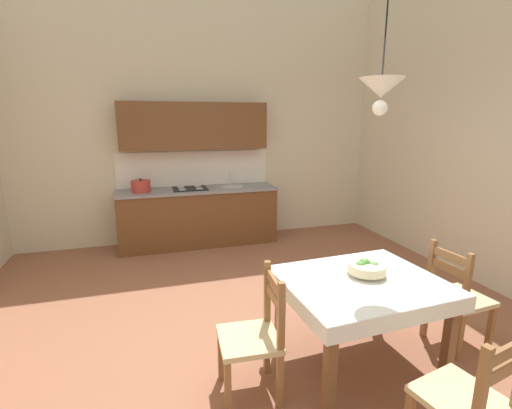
# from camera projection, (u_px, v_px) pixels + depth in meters

# --- Properties ---
(ground_plane) EXTENTS (6.36, 6.65, 0.10)m
(ground_plane) POSITION_uv_depth(u_px,v_px,m) (260.00, 340.00, 3.36)
(ground_plane) COLOR #935B42
(wall_back) EXTENTS (6.36, 0.12, 4.18)m
(wall_back) POSITION_uv_depth(u_px,v_px,m) (202.00, 110.00, 5.75)
(wall_back) COLOR beige
(wall_back) RESTS_ON ground_plane
(kitchen_cabinetry) EXTENTS (2.44, 0.63, 2.20)m
(kitchen_cabinetry) POSITION_uv_depth(u_px,v_px,m) (197.00, 191.00, 5.68)
(kitchen_cabinetry) COLOR brown
(kitchen_cabinetry) RESTS_ON ground_plane
(dining_table) EXTENTS (1.24, 1.05, 0.75)m
(dining_table) POSITION_uv_depth(u_px,v_px,m) (361.00, 296.00, 2.80)
(dining_table) COLOR brown
(dining_table) RESTS_ON ground_plane
(dining_chair_camera_side) EXTENTS (0.49, 0.49, 0.93)m
(dining_chair_camera_side) POSITION_uv_depth(u_px,v_px,m) (469.00, 402.00, 1.98)
(dining_chair_camera_side) COLOR #D1BC89
(dining_chair_camera_side) RESTS_ON ground_plane
(dining_chair_tv_side) EXTENTS (0.45, 0.45, 0.93)m
(dining_chair_tv_side) POSITION_uv_depth(u_px,v_px,m) (254.00, 337.00, 2.57)
(dining_chair_tv_side) COLOR #D1BC89
(dining_chair_tv_side) RESTS_ON ground_plane
(dining_chair_window_side) EXTENTS (0.45, 0.45, 0.93)m
(dining_chair_window_side) POSITION_uv_depth(u_px,v_px,m) (457.00, 298.00, 3.13)
(dining_chair_window_side) COLOR #D1BC89
(dining_chair_window_side) RESTS_ON ground_plane
(fruit_bowl) EXTENTS (0.30, 0.30, 0.12)m
(fruit_bowl) POSITION_uv_depth(u_px,v_px,m) (366.00, 268.00, 2.84)
(fruit_bowl) COLOR beige
(fruit_bowl) RESTS_ON dining_table
(pendant_lamp) EXTENTS (0.32, 0.32, 0.80)m
(pendant_lamp) POSITION_uv_depth(u_px,v_px,m) (381.00, 89.00, 2.58)
(pendant_lamp) COLOR black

